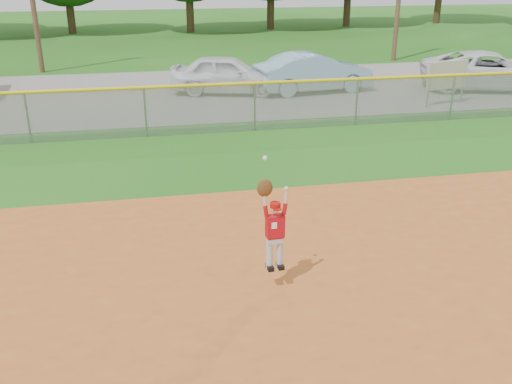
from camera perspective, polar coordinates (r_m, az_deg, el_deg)
The scene contains 8 objects.
ground at distance 9.19m, azimuth 12.37°, elevation -11.00°, with size 120.00×120.00×0.00m, color #215C15.
parking_strip at distance 23.74m, azimuth -3.01°, elevation 10.07°, with size 44.00×10.00×0.03m, color slate.
car_white_a at distance 23.09m, azimuth -2.90°, elevation 11.68°, with size 1.78×4.43×1.51m, color silver.
car_blue at distance 23.47m, azimuth 5.81°, elevation 11.81°, with size 1.64×4.70×1.55m, color #7FA8BD.
car_white_b at distance 25.72m, azimuth 22.35°, elevation 11.18°, with size 2.52×5.46×1.52m, color white.
sponsor_sign at distance 22.17m, azimuth 18.58°, elevation 10.91°, with size 1.79×0.50×1.63m.
outfield_fence at distance 17.78m, azimuth -0.14°, elevation 8.89°, with size 40.06×0.10×1.55m.
ballplayer at distance 8.84m, azimuth 1.76°, elevation -3.32°, with size 0.51×0.22×1.90m.
Camera 1 is at (-3.38, -6.98, 4.94)m, focal length 40.00 mm.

